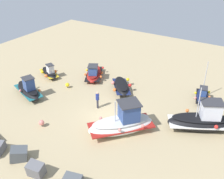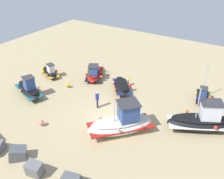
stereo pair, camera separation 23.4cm
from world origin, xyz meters
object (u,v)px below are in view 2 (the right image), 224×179
Objects in this scene: fishing_boat_2 at (202,121)px; fishing_boat_5 at (202,96)px; fishing_boat_0 at (122,123)px; mooring_buoy_0 at (68,85)px; person_walking at (97,99)px; fishing_boat_3 at (28,89)px; mooring_buoy_1 at (41,122)px; fishing_boat_1 at (121,86)px; fishing_boat_4 at (94,73)px; fishing_boat_6 at (50,72)px.

fishing_boat_2 is 4.75m from fishing_boat_5.
mooring_buoy_0 is (8.57, -3.27, -0.49)m from fishing_boat_0.
person_walking is (7.88, 6.46, 0.48)m from fishing_boat_5.
fishing_boat_2 reaches higher than fishing_boat_3.
fishing_boat_3 is (16.19, 3.70, -0.20)m from fishing_boat_2.
fishing_boat_0 is at bearing 19.60° from fishing_boat_3.
mooring_buoy_1 is at bearing -12.53° from fishing_boat_3.
fishing_boat_3 reaches higher than mooring_buoy_1.
fishing_boat_5 is (-7.63, -2.49, -0.00)m from fishing_boat_1.
fishing_boat_1 reaches higher than mooring_buoy_1.
mooring_buoy_1 is at bearing 158.06° from fishing_boat_0.
fishing_boat_5 is 2.27× the size of person_walking.
fishing_boat_1 is 2.20× the size of person_walking.
fishing_boat_5 is at bearing 48.44° from fishing_boat_3.
mooring_buoy_1 is at bearing -19.01° from fishing_boat_4.
fishing_boat_6 reaches higher than mooring_buoy_0.
fishing_boat_5 reaches higher than mooring_buoy_0.
fishing_boat_3 reaches higher than person_walking.
fishing_boat_0 is at bearing 159.10° from mooring_buoy_0.
fishing_boat_2 is 9.40× the size of mooring_buoy_0.
person_walking is (-8.45, 2.49, 0.49)m from fishing_boat_6.
fishing_boat_3 is 1.14× the size of fishing_boat_5.
mooring_buoy_1 is at bearing 111.90° from mooring_buoy_0.
mooring_buoy_0 is (0.96, 3.49, -0.17)m from fishing_boat_4.
person_walking is at bearing 105.33° from fishing_boat_0.
fishing_boat_0 is at bearing -173.54° from fishing_boat_2.
fishing_boat_0 reaches higher than fishing_boat_1.
fishing_boat_0 is 12.90m from fishing_boat_6.
fishing_boat_2 is at bearing -13.87° from fishing_boat_0.
person_walking is (0.25, 3.97, 0.48)m from fishing_boat_1.
person_walking is at bearing -42.47° from fishing_boat_1.
fishing_boat_5 is at bearing 14.73° from fishing_boat_0.
mooring_buoy_0 is at bearing 110.65° from fishing_boat_0.
fishing_boat_5 is 1.16× the size of fishing_boat_6.
mooring_buoy_1 is (11.40, 6.71, -0.48)m from fishing_boat_2.
fishing_boat_1 is at bearing -153.88° from mooring_buoy_0.
fishing_boat_2 reaches higher than person_walking.
mooring_buoy_0 is 6.78m from mooring_buoy_1.
person_walking is 2.72× the size of mooring_buoy_1.
fishing_boat_0 reaches higher than person_walking.
fishing_boat_2 is at bearing -178.28° from mooring_buoy_0.
fishing_boat_5 is 15.24m from mooring_buoy_1.
fishing_boat_6 is at bearing 126.42° from fishing_boat_3.
fishing_boat_0 is 9.07× the size of mooring_buoy_0.
fishing_boat_1 is at bearing 57.65° from fishing_boat_3.
fishing_boat_1 is 1.12× the size of fishing_boat_6.
fishing_boat_0 is at bearing 20.28° from fishing_boat_4.
fishing_boat_1 is at bearing 72.33° from fishing_boat_0.
person_walking is (9.05, 1.87, 0.12)m from fishing_boat_2.
fishing_boat_5 is at bearing 76.16° from fishing_boat_2.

